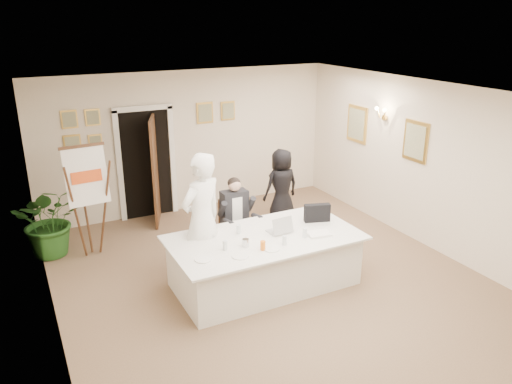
{
  "coord_description": "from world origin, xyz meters",
  "views": [
    {
      "loc": [
        -3.21,
        -5.75,
        3.78
      ],
      "look_at": [
        0.02,
        0.6,
        1.25
      ],
      "focal_mm": 35.0,
      "sensor_mm": 36.0,
      "label": 1
    }
  ],
  "objects": [
    {
      "name": "doorway",
      "position": [
        -0.88,
        3.32,
        1.04
      ],
      "size": [
        1.14,
        0.86,
        2.2
      ],
      "color": "black",
      "rests_on": "floor"
    },
    {
      "name": "flip_chart",
      "position": [
        -2.22,
        2.14,
        0.86
      ],
      "size": [
        0.66,
        0.44,
        1.86
      ],
      "color": "#3C2713",
      "rests_on": "floor"
    },
    {
      "name": "plate_near",
      "position": [
        -0.25,
        -0.4,
        0.78
      ],
      "size": [
        0.26,
        0.26,
        0.01
      ],
      "primitive_type": "cylinder",
      "rotation": [
        0.0,
        0.0,
        0.27
      ],
      "color": "white",
      "rests_on": "conference_table"
    },
    {
      "name": "glass_a",
      "position": [
        -0.81,
        -0.12,
        0.84
      ],
      "size": [
        0.07,
        0.07,
        0.14
      ],
      "primitive_type": "cylinder",
      "rotation": [
        0.0,
        0.0,
        0.13
      ],
      "color": "silver",
      "rests_on": "conference_table"
    },
    {
      "name": "potted_palm",
      "position": [
        -2.8,
        2.5,
        0.61
      ],
      "size": [
        1.12,
        0.97,
        1.23
      ],
      "primitive_type": "imported",
      "rotation": [
        0.0,
        0.0,
        0.01
      ],
      "color": "#20511B",
      "rests_on": "floor"
    },
    {
      "name": "oj_glass",
      "position": [
        -0.36,
        -0.35,
        0.84
      ],
      "size": [
        0.08,
        0.08,
        0.13
      ],
      "primitive_type": "cylinder",
      "rotation": [
        0.0,
        0.0,
        -0.07
      ],
      "color": "orange",
      "rests_on": "conference_table"
    },
    {
      "name": "glass_d",
      "position": [
        -0.42,
        0.28,
        0.84
      ],
      "size": [
        0.08,
        0.08,
        0.14
      ],
      "primitive_type": "cylinder",
      "rotation": [
        0.0,
        0.0,
        -0.22
      ],
      "color": "silver",
      "rests_on": "conference_table"
    },
    {
      "name": "wall_back",
      "position": [
        0.0,
        3.5,
        1.4
      ],
      "size": [
        6.0,
        0.1,
        2.8
      ],
      "primitive_type": "cube",
      "color": "white",
      "rests_on": "floor"
    },
    {
      "name": "standing_man",
      "position": [
        -0.9,
        0.5,
        1.0
      ],
      "size": [
        0.86,
        0.72,
        2.0
      ],
      "primitive_type": "imported",
      "rotation": [
        0.0,
        0.0,
        3.54
      ],
      "color": "white",
      "rests_on": "floor"
    },
    {
      "name": "ceiling",
      "position": [
        0.0,
        0.0,
        2.8
      ],
      "size": [
        6.0,
        7.0,
        0.02
      ],
      "primitive_type": "cube",
      "color": "white",
      "rests_on": "wall_back"
    },
    {
      "name": "steel_jug",
      "position": [
        -0.52,
        -0.15,
        0.83
      ],
      "size": [
        0.11,
        0.11,
        0.11
      ],
      "primitive_type": "cylinder",
      "rotation": [
        0.0,
        0.0,
        0.14
      ],
      "color": "silver",
      "rests_on": "conference_table"
    },
    {
      "name": "paper_stack",
      "position": [
        0.59,
        -0.29,
        0.79
      ],
      "size": [
        0.37,
        0.29,
        0.03
      ],
      "primitive_type": "cube",
      "rotation": [
        0.0,
        0.0,
        -0.18
      ],
      "color": "white",
      "rests_on": "conference_table"
    },
    {
      "name": "laptop",
      "position": [
        0.14,
        0.08,
        0.91
      ],
      "size": [
        0.35,
        0.37,
        0.28
      ],
      "primitive_type": null,
      "rotation": [
        0.0,
        0.0,
        0.06
      ],
      "color": "#B7BABC",
      "rests_on": "conference_table"
    },
    {
      "name": "conference_table",
      "position": [
        -0.14,
        0.02,
        0.39
      ],
      "size": [
        2.75,
        1.46,
        0.78
      ],
      "color": "white",
      "rests_on": "floor"
    },
    {
      "name": "wall_sconce",
      "position": [
        2.9,
        1.2,
        2.1
      ],
      "size": [
        0.2,
        0.3,
        0.24
      ],
      "primitive_type": null,
      "color": "gold",
      "rests_on": "wall_right"
    },
    {
      "name": "wall_left",
      "position": [
        -3.0,
        0.0,
        1.4
      ],
      "size": [
        0.1,
        7.0,
        2.8
      ],
      "primitive_type": "cube",
      "color": "white",
      "rests_on": "floor"
    },
    {
      "name": "wall_front",
      "position": [
        0.0,
        -3.5,
        1.4
      ],
      "size": [
        6.0,
        0.1,
        2.8
      ],
      "primitive_type": "cube",
      "color": "white",
      "rests_on": "floor"
    },
    {
      "name": "pictures_back_wall",
      "position": [
        -0.8,
        3.47,
        1.85
      ],
      "size": [
        3.4,
        0.06,
        0.8
      ],
      "primitive_type": null,
      "color": "gold",
      "rests_on": "wall_back"
    },
    {
      "name": "floor",
      "position": [
        0.0,
        0.0,
        0.0
      ],
      "size": [
        7.0,
        7.0,
        0.0
      ],
      "primitive_type": "plane",
      "color": "brown",
      "rests_on": "ground"
    },
    {
      "name": "wall_right",
      "position": [
        3.0,
        0.0,
        1.4
      ],
      "size": [
        0.1,
        7.0,
        2.8
      ],
      "primitive_type": "cube",
      "color": "white",
      "rests_on": "floor"
    },
    {
      "name": "plate_mid",
      "position": [
        -0.72,
        -0.4,
        0.78
      ],
      "size": [
        0.27,
        0.27,
        0.01
      ],
      "primitive_type": "cylinder",
      "rotation": [
        0.0,
        0.0,
        -0.22
      ],
      "color": "white",
      "rests_on": "conference_table"
    },
    {
      "name": "laptop_bag",
      "position": [
        0.85,
        0.15,
        0.91
      ],
      "size": [
        0.41,
        0.22,
        0.28
      ],
      "primitive_type": "cube",
      "rotation": [
        0.0,
        0.0,
        -0.3
      ],
      "color": "black",
      "rests_on": "conference_table"
    },
    {
      "name": "glass_c",
      "position": [
        0.37,
        -0.26,
        0.84
      ],
      "size": [
        0.07,
        0.07,
        0.14
      ],
      "primitive_type": "cylinder",
      "rotation": [
        0.0,
        0.0,
        0.0
      ],
      "color": "silver",
      "rests_on": "conference_table"
    },
    {
      "name": "plate_left",
      "position": [
        -1.19,
        -0.26,
        0.78
      ],
      "size": [
        0.23,
        0.23,
        0.01
      ],
      "primitive_type": "cylinder",
      "rotation": [
        0.0,
        0.0,
        0.01
      ],
      "color": "white",
      "rests_on": "conference_table"
    },
    {
      "name": "seated_man",
      "position": [
        -0.1,
        1.08,
        0.68
      ],
      "size": [
        0.63,
        0.67,
        1.36
      ],
      "primitive_type": null,
      "rotation": [
        0.0,
        0.0,
        -0.09
      ],
      "color": "black",
      "rests_on": "floor"
    },
    {
      "name": "glass_b",
      "position": [
        -0.02,
        -0.35,
        0.84
      ],
      "size": [
        0.07,
        0.07,
        0.14
      ],
      "primitive_type": "cylinder",
      "rotation": [
        0.0,
        0.0,
        0.25
      ],
      "color": "silver",
      "rests_on": "conference_table"
    },
    {
      "name": "standing_woman",
      "position": [
        1.28,
        2.0,
        0.72
      ],
      "size": [
        0.73,
        0.5,
        1.44
      ],
      "primitive_type": "imported",
      "rotation": [
        0.0,
        0.0,
        3.2
      ],
      "color": "black",
      "rests_on": "floor"
    },
    {
      "name": "pictures_right_wall",
      "position": [
        2.97,
        1.2,
        1.75
      ],
      "size": [
        0.06,
        2.2,
        0.8
      ],
      "primitive_type": null,
      "color": "gold",
      "rests_on": "wall_right"
    }
  ]
}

